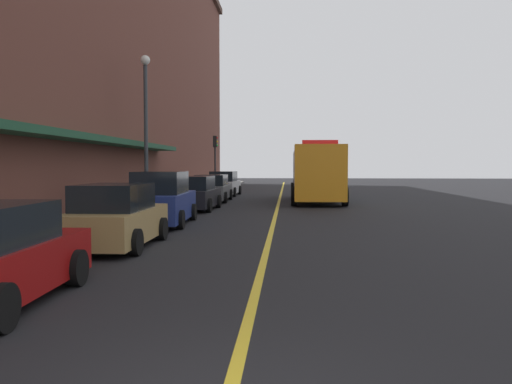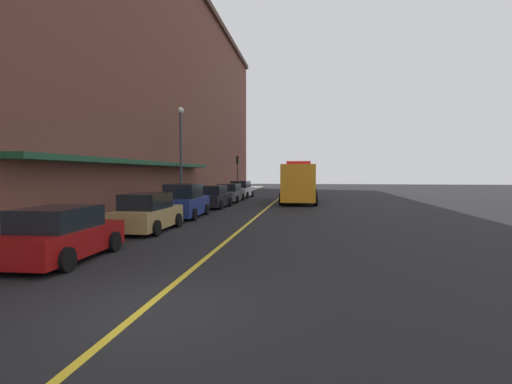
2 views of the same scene
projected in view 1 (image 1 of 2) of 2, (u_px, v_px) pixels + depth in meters
The scene contains 15 objects.
ground_plane at pixel (279, 203), 29.05m from camera, with size 112.00×112.00×0.00m, color black.
sidewalk_left at pixel (169, 201), 29.43m from camera, with size 2.40×70.00×0.15m, color #9E9B93.
lane_center_stripe at pixel (279, 203), 29.05m from camera, with size 0.16×70.00×0.01m, color gold.
brick_building_left at pixel (29, 21), 28.39m from camera, with size 13.63×64.00×19.94m.
parked_car_1 at pixel (116, 218), 13.36m from camera, with size 1.97×4.17×1.64m.
parked_car_2 at pixel (162, 200), 18.50m from camera, with size 2.13×4.60×1.89m.
parked_car_3 at pixel (195, 194), 24.53m from camera, with size 2.10×4.30×1.60m.
parked_car_4 at pixel (212, 189), 30.38m from camera, with size 2.08×4.88×1.56m.
parked_car_5 at pixel (224, 184), 36.19m from camera, with size 2.12×4.56×1.70m.
utility_truck at pixel (316, 174), 30.12m from camera, with size 2.95×9.31×3.40m.
parking_meter_0 at pixel (139, 192), 20.45m from camera, with size 0.14×0.18×1.33m.
parking_meter_2 at pixel (176, 185), 27.24m from camera, with size 0.14×0.18×1.33m.
parking_meter_3 at pixel (153, 189), 22.64m from camera, with size 0.14×0.18×1.33m.
street_lamp_left at pixel (146, 115), 23.64m from camera, with size 0.44×0.44×6.94m.
traffic_light_near at pixel (215, 152), 41.39m from camera, with size 0.38×0.36×4.30m.
Camera 1 is at (0.54, -4.01, 2.11)m, focal length 36.50 mm.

